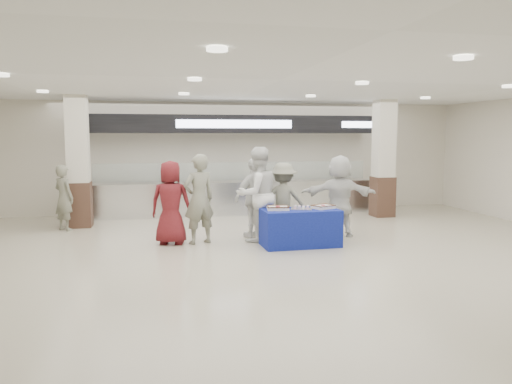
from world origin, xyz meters
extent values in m
plane|color=beige|center=(0.00, 0.00, 0.00)|extent=(14.00, 14.00, 0.00)
cube|color=silver|center=(0.00, 5.40, 0.45)|extent=(8.00, 0.80, 0.90)
cube|color=silver|center=(0.00, 5.40, 0.92)|extent=(8.00, 0.85, 0.04)
cube|color=white|center=(0.00, 5.10, 1.25)|extent=(7.60, 0.02, 0.50)
cube|color=black|center=(0.00, 5.40, 2.55)|extent=(8.40, 0.70, 0.50)
cube|color=white|center=(0.00, 5.04, 2.55)|extent=(3.20, 0.03, 0.22)
cube|color=white|center=(3.80, 5.04, 2.55)|extent=(1.40, 0.03, 0.18)
cube|color=#3B241A|center=(-4.00, 4.20, 0.55)|extent=(0.55, 0.55, 1.10)
cube|color=beige|center=(-4.00, 4.20, 2.15)|extent=(0.50, 0.50, 2.10)
cube|color=#3B241A|center=(4.00, 4.20, 0.55)|extent=(0.55, 0.55, 1.10)
cube|color=beige|center=(4.00, 4.20, 2.15)|extent=(0.50, 0.50, 2.10)
cube|color=navy|center=(0.68, 1.04, 0.38)|extent=(1.57, 0.82, 0.75)
cube|color=white|center=(0.22, 1.07, 0.78)|extent=(0.47, 0.39, 0.07)
cube|color=#4D2A16|center=(0.22, 1.07, 0.83)|extent=(0.47, 0.39, 0.02)
cylinder|color=#B2192A|center=(0.22, 1.07, 0.82)|extent=(0.11, 0.11, 0.01)
cube|color=white|center=(1.17, 1.06, 0.78)|extent=(0.50, 0.46, 0.06)
cube|color=#4D2A16|center=(1.17, 1.06, 0.83)|extent=(0.50, 0.46, 0.02)
cylinder|color=#B2192A|center=(1.17, 1.06, 0.82)|extent=(0.12, 0.12, 0.01)
cube|color=#A7A7AC|center=(0.71, 1.07, 0.76)|extent=(0.50, 0.44, 0.02)
imported|color=maroon|center=(-1.88, 1.73, 0.87)|extent=(0.96, 0.75, 1.73)
imported|color=slate|center=(-1.31, 1.68, 0.93)|extent=(0.79, 0.66, 1.86)
imported|color=white|center=(-0.08, 1.68, 1.00)|extent=(1.17, 1.05, 2.00)
imported|color=white|center=(-0.04, 2.10, 0.87)|extent=(1.11, 0.78, 1.75)
imported|color=slate|center=(0.54, 1.87, 0.83)|extent=(1.19, 0.88, 1.65)
imported|color=white|center=(1.81, 1.83, 0.91)|extent=(1.76, 0.89, 1.81)
imported|color=slate|center=(-4.29, 3.76, 0.78)|extent=(0.67, 0.66, 1.55)
camera|label=1|loc=(-2.21, -8.55, 2.24)|focal=35.00mm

